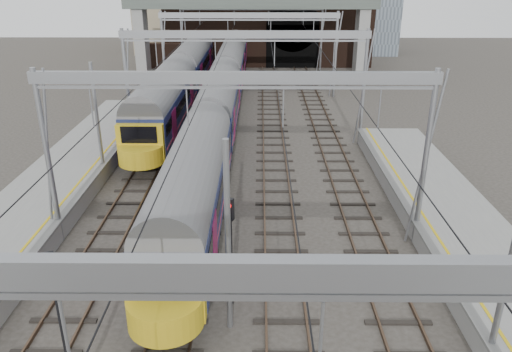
{
  "coord_description": "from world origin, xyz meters",
  "views": [
    {
      "loc": [
        1.04,
        -12.21,
        11.77
      ],
      "look_at": [
        0.85,
        10.05,
        2.4
      ],
      "focal_mm": 35.0,
      "sensor_mm": 36.0,
      "label": 1
    }
  ],
  "objects_px": {
    "train_second": "(181,80)",
    "signal_near_centre": "(230,238)",
    "train_main": "(226,81)",
    "signal_near_left": "(59,314)"
  },
  "relations": [
    {
      "from": "train_main",
      "to": "train_second",
      "type": "height_order",
      "value": "train_second"
    },
    {
      "from": "train_second",
      "to": "signal_near_centre",
      "type": "relative_size",
      "value": 7.39
    },
    {
      "from": "signal_near_left",
      "to": "signal_near_centre",
      "type": "distance_m",
      "value": 6.38
    },
    {
      "from": "train_main",
      "to": "train_second",
      "type": "relative_size",
      "value": 1.86
    },
    {
      "from": "signal_near_left",
      "to": "signal_near_centre",
      "type": "xyz_separation_m",
      "value": [
        4.28,
        4.72,
        -0.38
      ]
    },
    {
      "from": "train_second",
      "to": "signal_near_centre",
      "type": "bearing_deg",
      "value": -78.16
    },
    {
      "from": "train_second",
      "to": "signal_near_left",
      "type": "bearing_deg",
      "value": -87.07
    },
    {
      "from": "train_second",
      "to": "signal_near_left",
      "type": "xyz_separation_m",
      "value": [
        1.7,
        -33.26,
        0.72
      ]
    },
    {
      "from": "train_main",
      "to": "signal_near_left",
      "type": "xyz_separation_m",
      "value": [
        -2.3,
        -33.09,
        0.83
      ]
    },
    {
      "from": "train_main",
      "to": "signal_near_centre",
      "type": "bearing_deg",
      "value": -86.0
    }
  ]
}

